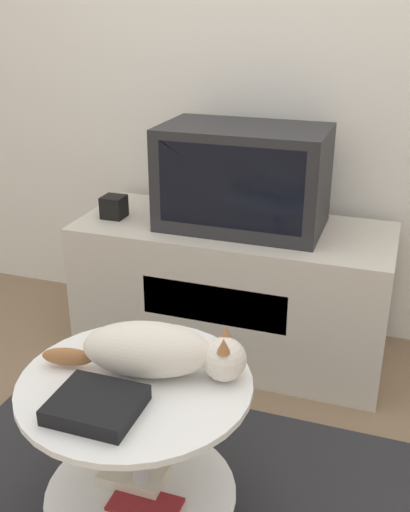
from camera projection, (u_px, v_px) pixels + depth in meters
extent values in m
cube|color=silver|center=(277.00, 34.00, 2.45)|extent=(8.00, 0.05, 2.60)
cube|color=beige|center=(232.00, 289.00, 2.56)|extent=(1.29, 0.54, 0.58)
cube|color=#B7AD9E|center=(213.00, 304.00, 2.31)|extent=(0.58, 0.01, 0.16)
cube|color=#232326|center=(243.00, 177.00, 2.37)|extent=(0.65, 0.38, 0.41)
cube|color=black|center=(229.00, 188.00, 2.21)|extent=(0.56, 0.01, 0.32)
cube|color=black|center=(114.00, 207.00, 2.53)|extent=(0.09, 0.09, 0.09)
cylinder|color=#B7B7BC|center=(139.00, 457.00, 1.66)|extent=(0.04, 0.04, 0.47)
cylinder|color=white|center=(141.00, 491.00, 1.71)|extent=(0.54, 0.54, 0.01)
cylinder|color=white|center=(135.00, 383.00, 1.57)|extent=(0.62, 0.62, 0.02)
cube|color=beige|center=(134.00, 475.00, 1.74)|extent=(0.19, 0.12, 0.04)
cube|color=maroon|center=(145.00, 504.00, 1.65)|extent=(0.20, 0.11, 0.01)
cube|color=black|center=(96.00, 405.00, 1.44)|extent=(0.21, 0.18, 0.04)
ellipsoid|color=silver|center=(147.00, 349.00, 1.57)|extent=(0.37, 0.23, 0.15)
sphere|color=silver|center=(224.00, 359.00, 1.55)|extent=(0.12, 0.12, 0.12)
cone|color=#996038|center=(226.00, 333.00, 1.56)|extent=(0.04, 0.04, 0.04)
cone|color=#996038|center=(224.00, 346.00, 1.50)|extent=(0.04, 0.04, 0.04)
ellipsoid|color=#996038|center=(68.00, 357.00, 1.61)|extent=(0.15, 0.07, 0.05)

